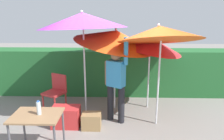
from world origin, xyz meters
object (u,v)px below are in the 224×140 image
object	(u,v)px
chair_plastic	(56,90)
cooler_box	(66,117)
umbrella_yellow	(83,21)
folding_table	(37,119)
crate_cardboard	(92,121)
person_vendor	(116,81)
umbrella_orange	(160,33)
umbrella_rainbow	(115,37)
bottle_water	(39,108)
umbrella_navy	(150,43)

from	to	relation	value
chair_plastic	cooler_box	xyz separation A→B (m)	(0.42, -0.79, -0.29)
umbrella_yellow	folding_table	world-z (taller)	umbrella_yellow
umbrella_yellow	crate_cardboard	xyz separation A→B (m)	(0.22, -0.65, -2.01)
person_vendor	folding_table	world-z (taller)	person_vendor
crate_cardboard	umbrella_orange	bearing A→B (deg)	9.66
cooler_box	crate_cardboard	size ratio (longest dim) A/B	1.49
chair_plastic	crate_cardboard	world-z (taller)	chair_plastic
umbrella_yellow	chair_plastic	xyz separation A→B (m)	(-0.74, 0.21, -1.67)
umbrella_yellow	cooler_box	distance (m)	2.07
umbrella_rainbow	bottle_water	distance (m)	2.42
umbrella_navy	cooler_box	bearing A→B (deg)	-150.82
umbrella_rainbow	chair_plastic	world-z (taller)	umbrella_rainbow
umbrella_navy	chair_plastic	world-z (taller)	umbrella_navy
person_vendor	cooler_box	xyz separation A→B (m)	(-1.05, -0.27, -0.72)
umbrella_rainbow	crate_cardboard	distance (m)	1.97
umbrella_rainbow	folding_table	bearing A→B (deg)	-124.00
chair_plastic	bottle_water	world-z (taller)	bottle_water
umbrella_orange	bottle_water	size ratio (longest dim) A/B	9.63
umbrella_orange	person_vendor	distance (m)	1.33
umbrella_yellow	umbrella_navy	bearing A→B (deg)	16.46
folding_table	umbrella_navy	bearing A→B (deg)	42.88
umbrella_orange	cooler_box	xyz separation A→B (m)	(-1.90, -0.16, -1.74)
umbrella_rainbow	umbrella_yellow	distance (m)	0.89
bottle_water	chair_plastic	bearing A→B (deg)	97.26
umbrella_yellow	bottle_water	size ratio (longest dim) A/B	10.17
cooler_box	bottle_water	world-z (taller)	bottle_water
umbrella_orange	bottle_water	distance (m)	2.61
umbrella_yellow	umbrella_rainbow	bearing A→B (deg)	28.74
cooler_box	umbrella_yellow	bearing A→B (deg)	60.75
crate_cardboard	cooler_box	bearing A→B (deg)	172.86
umbrella_orange	chair_plastic	world-z (taller)	umbrella_orange
cooler_box	folding_table	distance (m)	1.04
umbrella_orange	folding_table	size ratio (longest dim) A/B	2.89
umbrella_orange	umbrella_yellow	world-z (taller)	umbrella_yellow
umbrella_yellow	cooler_box	world-z (taller)	umbrella_yellow
umbrella_yellow	umbrella_navy	world-z (taller)	umbrella_yellow
umbrella_rainbow	umbrella_orange	world-z (taller)	umbrella_orange
chair_plastic	cooler_box	bearing A→B (deg)	-62.18
chair_plastic	crate_cardboard	size ratio (longest dim) A/B	2.27
umbrella_orange	bottle_water	bearing A→B (deg)	-153.22
umbrella_orange	umbrella_yellow	distance (m)	1.65
umbrella_rainbow	bottle_water	xyz separation A→B (m)	(-1.22, -1.87, -0.94)
umbrella_yellow	crate_cardboard	size ratio (longest dim) A/B	6.24
chair_plastic	cooler_box	distance (m)	0.94
umbrella_orange	umbrella_yellow	bearing A→B (deg)	164.95
umbrella_orange	person_vendor	xyz separation A→B (m)	(-0.85, 0.11, -1.02)
bottle_water	umbrella_yellow	bearing A→B (deg)	70.38
umbrella_rainbow	umbrella_yellow	bearing A→B (deg)	-151.26
crate_cardboard	folding_table	bearing A→B (deg)	-133.22
chair_plastic	umbrella_rainbow	bearing A→B (deg)	6.93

